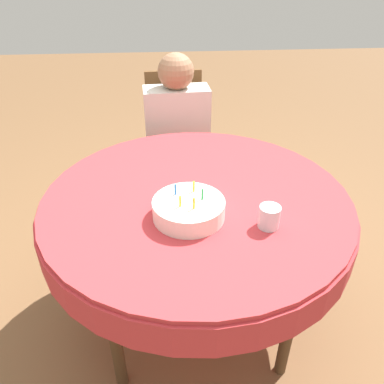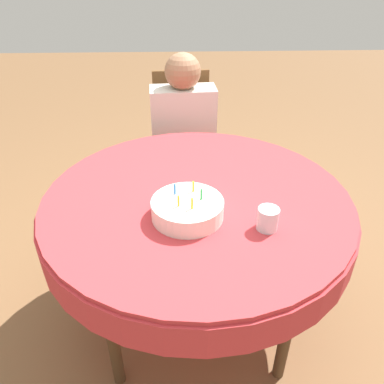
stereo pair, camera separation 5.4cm
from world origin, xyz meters
name	(u,v)px [view 1 (the left image)]	position (x,y,z in m)	size (l,w,h in m)	color
ground_plane	(195,312)	(0.00, 0.00, 0.00)	(12.00, 12.00, 0.00)	brown
dining_table	(196,211)	(0.00, 0.00, 0.65)	(1.29, 1.29, 0.73)	#BC3338
chair	(176,146)	(-0.04, 0.94, 0.51)	(0.42, 0.42, 0.97)	brown
person	(178,128)	(-0.04, 0.84, 0.67)	(0.40, 0.30, 1.11)	#9E7051
birthday_cake	(189,209)	(-0.04, -0.15, 0.77)	(0.27, 0.27, 0.12)	white
drinking_glass	(269,217)	(0.24, -0.23, 0.78)	(0.08, 0.08, 0.09)	silver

